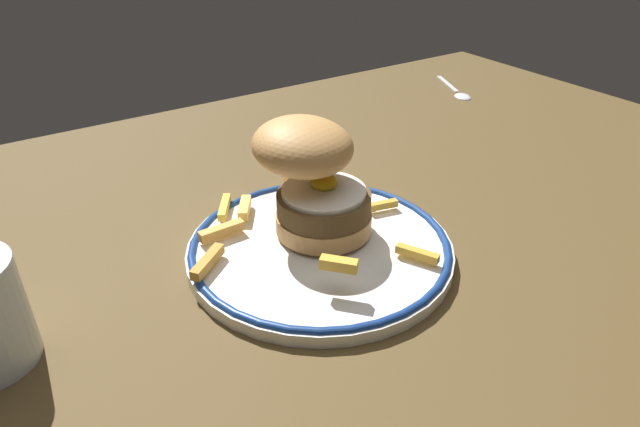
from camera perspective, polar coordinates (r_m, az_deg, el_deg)
name	(u,v)px	position (r cm, az deg, el deg)	size (l,w,h in cm)	color
ground_plane	(358,245)	(58.25, 3.98, -3.30)	(120.99, 88.32, 4.00)	#513E20
dinner_plate	(320,247)	(52.80, 0.00, -3.51)	(25.19, 25.19, 1.60)	white
burger	(311,175)	(52.15, -0.89, 4.01)	(13.44, 13.51, 11.04)	tan
fries_pile	(285,222)	(53.92, -3.62, -0.83)	(23.11, 21.31, 2.92)	#E0AC4E
spoon	(459,92)	(98.38, 14.18, 12.03)	(6.93, 12.85, 0.90)	silver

